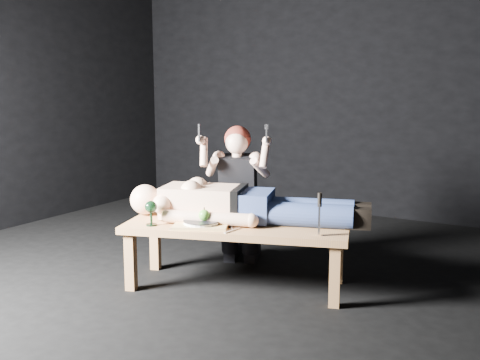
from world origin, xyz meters
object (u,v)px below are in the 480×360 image
at_px(lying_man, 247,201).
at_px(serving_tray, 201,225).
at_px(carving_knife, 319,214).
at_px(table, 236,255).
at_px(kneeling_woman, 240,193).
at_px(goblet, 151,213).

distance_m(lying_man, serving_tray, 0.39).
relative_size(lying_man, carving_knife, 6.00).
bearing_deg(carving_knife, serving_tray, 175.77).
xyz_separation_m(table, carving_knife, (0.61, -0.01, 0.36)).
xyz_separation_m(lying_man, carving_knife, (0.60, -0.14, -0.00)).
distance_m(kneeling_woman, serving_tray, 0.67).
bearing_deg(table, lying_man, 67.17).
distance_m(lying_man, goblet, 0.68).
bearing_deg(lying_man, kneeling_woman, 110.01).
distance_m(table, goblet, 0.66).
bearing_deg(lying_man, goblet, -154.08).
distance_m(serving_tray, goblet, 0.35).
bearing_deg(goblet, serving_tray, 24.84).
bearing_deg(table, kneeling_woman, 100.33).
distance_m(table, carving_knife, 0.71).
height_order(table, carving_knife, carving_knife).
bearing_deg(table, serving_tray, -149.10).
distance_m(serving_tray, carving_knife, 0.81).
relative_size(serving_tray, goblet, 2.10).
bearing_deg(serving_tray, kneeling_woman, 96.68).
distance_m(table, kneeling_woman, 0.63).
height_order(lying_man, goblet, lying_man).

